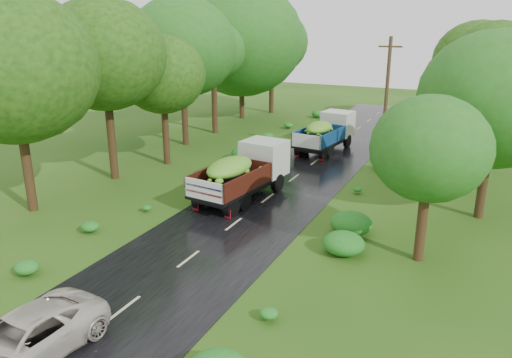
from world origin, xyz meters
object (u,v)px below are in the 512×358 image
Objects in this scene: truck_far at (327,131)px; car at (22,340)px; utility_pole at (386,101)px; truck_near at (245,170)px.

car is at bearing -83.96° from truck_far.
car is at bearing -107.07° from utility_pole.
truck_near is at bearing 96.59° from car.
utility_pole reaches higher than car.
car is (0.38, -15.07, -0.86)m from truck_near.
truck_far is (0.92, 11.71, -0.09)m from truck_near.
car is 25.41m from utility_pole.
truck_far is at bearing 149.24° from utility_pole.
car is at bearing -81.62° from truck_near.
truck_near is 0.83× the size of utility_pole.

